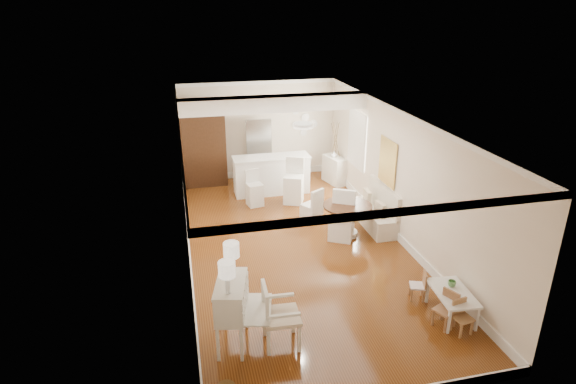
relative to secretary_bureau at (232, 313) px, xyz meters
name	(u,v)px	position (x,y,z in m)	size (l,w,h in m)	color
room	(294,152)	(1.74, 3.17, 1.44)	(9.00, 9.04, 2.82)	brown
secretary_bureau	(232,313)	(0.00, 0.00, 0.00)	(0.85, 0.87, 1.09)	white
gustavian_armchair	(281,315)	(0.72, -0.17, -0.03)	(0.59, 0.59, 1.03)	white
kids_table	(451,304)	(3.60, -0.14, -0.31)	(0.56, 0.93, 0.47)	silver
kids_chair_a	(445,310)	(3.35, -0.36, -0.23)	(0.30, 0.30, 0.62)	#9F6D48
kids_chair_b	(418,285)	(3.29, 0.45, -0.28)	(0.26, 0.26, 0.54)	#A3724A
kids_chair_c	(463,317)	(3.54, -0.57, -0.26)	(0.27, 0.27, 0.57)	#AA7A4D
banquette	(375,207)	(3.69, 3.35, -0.06)	(0.52, 1.60, 0.98)	silver
dining_table	(347,220)	(2.92, 3.06, -0.18)	(1.07, 1.07, 0.73)	#4A2A17
slip_chair_near	(342,216)	(2.76, 2.96, -0.02)	(0.50, 0.52, 1.06)	white
slip_chair_far	(312,205)	(2.36, 3.96, -0.13)	(0.39, 0.41, 0.83)	white
breakfast_counter	(272,175)	(1.80, 5.95, -0.03)	(2.05, 0.65, 1.03)	white
bar_stool_left	(255,188)	(1.21, 5.19, -0.08)	(0.37, 0.37, 0.93)	silver
bar_stool_right	(294,181)	(2.22, 5.14, 0.04)	(0.47, 0.47, 1.17)	white
pantry_cabinet	(203,145)	(0.10, 7.03, 0.60)	(1.20, 0.60, 2.30)	#381E11
fridge	(271,149)	(2.00, 7.00, 0.35)	(0.75, 0.65, 1.80)	silver
sideboard	(334,170)	(3.70, 6.29, -0.16)	(0.36, 0.81, 0.77)	silver
pencil_cup	(452,284)	(3.66, 0.02, -0.03)	(0.13, 0.13, 0.10)	#609D5B
branch_vase	(334,154)	(3.67, 6.29, 0.31)	(0.16, 0.16, 0.17)	white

